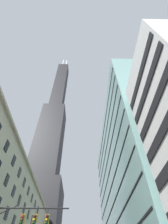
{
  "coord_description": "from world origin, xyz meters",
  "views": [
    {
      "loc": [
        3.4,
        -12.99,
        1.73
      ],
      "look_at": [
        3.89,
        15.93,
        34.21
      ],
      "focal_mm": 26.35,
      "sensor_mm": 36.0,
      "label": 1
    }
  ],
  "objects": [
    {
      "name": "glass_office_midrise",
      "position": [
        19.86,
        30.54,
        22.11
      ],
      "size": [
        17.83,
        50.16,
        44.22
      ],
      "color": "gray",
      "rests_on": "ground"
    },
    {
      "name": "dark_skyscraper",
      "position": [
        -18.94,
        77.51,
        60.33
      ],
      "size": [
        24.32,
        24.32,
        201.6
      ],
      "color": "black",
      "rests_on": "ground"
    }
  ]
}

